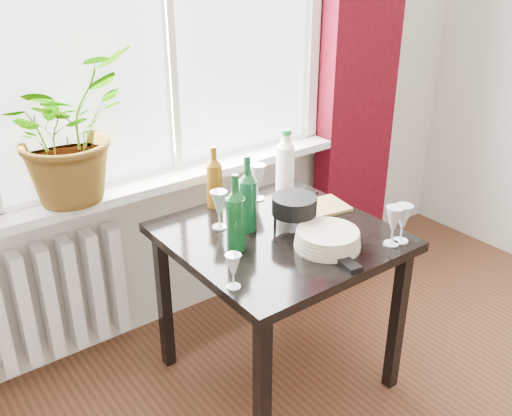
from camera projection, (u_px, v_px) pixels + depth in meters
window at (165, 0)px, 2.40m from camera, size 1.72×0.08×1.62m
windowsill at (183, 175)px, 2.69m from camera, size 1.72×0.20×0.04m
curtain at (362, 49)px, 3.07m from camera, size 0.50×0.12×2.56m
radiator at (36, 306)px, 2.49m from camera, size 0.80×0.10×0.55m
table at (279, 252)px, 2.38m from camera, size 0.85×0.85×0.74m
potted_plant at (64, 128)px, 2.28m from camera, size 0.72×0.70×0.61m
wine_bottle_left at (236, 212)px, 2.16m from camera, size 0.09×0.09×0.31m
wine_bottle_right at (247, 193)px, 2.30m from camera, size 0.09×0.09×0.33m
bottle_amber at (214, 176)px, 2.51m from camera, size 0.08×0.08×0.29m
cleaning_bottle at (285, 160)px, 2.67m from camera, size 0.10×0.10×0.31m
wineglass_front_right at (393, 226)px, 2.22m from camera, size 0.08×0.08×0.17m
wineglass_far_right at (403, 223)px, 2.24m from camera, size 0.09×0.09×0.16m
wineglass_back_center at (258, 182)px, 2.61m from camera, size 0.08×0.08×0.18m
wineglass_back_left at (219, 209)px, 2.35m from camera, size 0.08×0.08×0.17m
wineglass_front_left at (233, 271)px, 1.95m from camera, size 0.07×0.07×0.13m
plate_stack at (327, 239)px, 2.22m from camera, size 0.35×0.35×0.07m
fondue_pot at (294, 213)px, 2.34m from camera, size 0.24×0.21×0.15m
tv_remote at (343, 260)px, 2.13m from camera, size 0.08×0.18×0.02m
cutting_board at (317, 208)px, 2.54m from camera, size 0.30×0.22×0.01m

